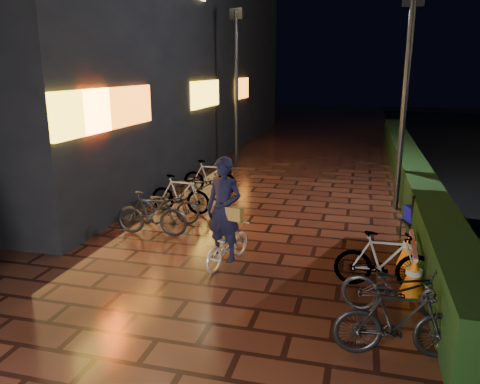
# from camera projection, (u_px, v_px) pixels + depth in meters

# --- Properties ---
(ground) EXTENTS (80.00, 80.00, 0.00)m
(ground) POSITION_uv_depth(u_px,v_px,m) (232.00, 289.00, 7.56)
(ground) COLOR #381911
(ground) RESTS_ON ground
(hedge) EXTENTS (0.70, 20.00, 1.00)m
(hedge) POSITION_uv_depth(u_px,v_px,m) (408.00, 170.00, 14.10)
(hedge) COLOR black
(hedge) RESTS_ON ground
(storefront_block) EXTENTS (12.09, 22.00, 9.00)m
(storefront_block) POSITION_uv_depth(u_px,v_px,m) (87.00, 43.00, 19.49)
(storefront_block) COLOR black
(storefront_block) RESTS_ON ground
(lamp_post_hedge) EXTENTS (0.49, 0.14, 5.16)m
(lamp_post_hedge) POSITION_uv_depth(u_px,v_px,m) (405.00, 95.00, 11.16)
(lamp_post_hedge) COLOR black
(lamp_post_hedge) RESTS_ON ground
(lamp_post_sf) EXTENTS (0.51, 0.24, 5.43)m
(lamp_post_sf) POSITION_uv_depth(u_px,v_px,m) (236.00, 82.00, 16.36)
(lamp_post_sf) COLOR black
(lamp_post_sf) RESTS_ON ground
(cyclist) EXTENTS (0.82, 1.46, 1.99)m
(cyclist) POSITION_uv_depth(u_px,v_px,m) (226.00, 226.00, 8.30)
(cyclist) COLOR silver
(cyclist) RESTS_ON ground
(traffic_barrier) EXTENTS (0.46, 1.64, 0.66)m
(traffic_barrier) POSITION_uv_depth(u_px,v_px,m) (412.00, 261.00, 7.80)
(traffic_barrier) COLOR orange
(traffic_barrier) RESTS_ON ground
(cart_assembly) EXTENTS (0.68, 0.73, 1.05)m
(cart_assembly) POSITION_uv_depth(u_px,v_px,m) (416.00, 216.00, 9.53)
(cart_assembly) COLOR black
(cart_assembly) RESTS_ON ground
(parked_bikes_storefront) EXTENTS (1.88, 4.11, 0.95)m
(parked_bikes_storefront) POSITION_uv_depth(u_px,v_px,m) (184.00, 194.00, 11.54)
(parked_bikes_storefront) COLOR black
(parked_bikes_storefront) RESTS_ON ground
(parked_bikes_hedge) EXTENTS (1.81, 2.51, 0.95)m
(parked_bikes_hedge) POSITION_uv_depth(u_px,v_px,m) (394.00, 287.00, 6.60)
(parked_bikes_hedge) COLOR black
(parked_bikes_hedge) RESTS_ON ground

